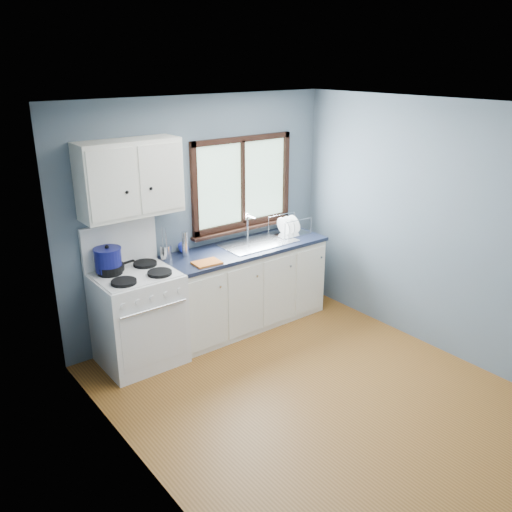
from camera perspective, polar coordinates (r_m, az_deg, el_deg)
floor at (r=5.04m, az=5.98°, el=-14.36°), size 3.20×3.60×0.02m
ceiling at (r=4.18m, az=7.27°, el=15.48°), size 3.20×3.60×0.02m
wall_back at (r=5.82m, az=-5.88°, el=4.20°), size 3.20×0.02×2.50m
wall_left at (r=3.61m, az=-12.34°, el=-6.47°), size 0.02×3.60×2.50m
wall_right at (r=5.64m, az=18.46°, el=2.74°), size 0.02×3.60×2.50m
gas_range at (r=5.39m, az=-12.30°, el=-6.13°), size 0.76×0.69×1.36m
base_cabinets at (r=6.04m, az=-1.13°, el=-3.56°), size 1.85×0.60×0.88m
countertop at (r=5.86m, az=-1.16°, el=0.82°), size 1.89×0.64×0.04m
sink at (r=5.98m, az=0.23°, el=0.81°), size 0.84×0.46×0.44m
window at (r=6.02m, az=-1.41°, el=7.05°), size 1.36×0.10×1.03m
upper_cabinets at (r=5.14m, az=-13.12°, el=7.97°), size 0.95×0.35×0.70m
skillet at (r=5.26m, az=-15.09°, el=-1.18°), size 0.42×0.31×0.05m
stockpot at (r=5.23m, az=-15.31°, el=-0.33°), size 0.28×0.28×0.25m
utensil_crock at (r=5.55m, az=-9.48°, el=0.43°), size 0.13×0.13×0.35m
thermos at (r=5.56m, az=-7.50°, el=1.23°), size 0.07×0.07×0.27m
soap_bottle at (r=5.64m, az=-7.60°, el=1.51°), size 0.13×0.13×0.27m
dish_towel at (r=5.38m, az=-5.19°, el=-0.72°), size 0.28×0.21×0.02m
dish_rack at (r=6.27m, az=3.51°, el=2.84°), size 0.42×0.32×0.22m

